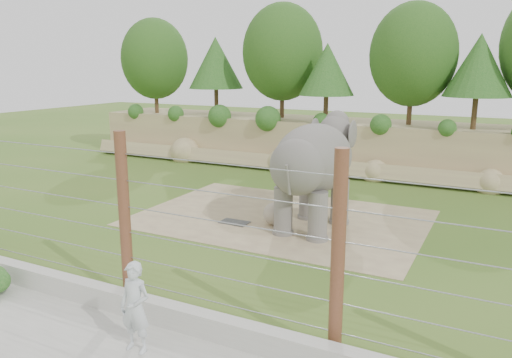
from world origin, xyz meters
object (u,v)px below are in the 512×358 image
at_px(elephant, 313,175).
at_px(barrier_fence, 125,219).
at_px(stone_ball, 274,214).
at_px(zookeeper, 135,307).

bearing_deg(elephant, barrier_fence, -103.28).
height_order(elephant, barrier_fence, barrier_fence).
distance_m(elephant, barrier_fence, 7.16).
height_order(elephant, stone_ball, elephant).
relative_size(elephant, stone_ball, 5.85).
xyz_separation_m(elephant, barrier_fence, (-1.91, -6.90, 0.15)).
bearing_deg(stone_ball, barrier_fence, -95.47).
bearing_deg(barrier_fence, zookeeper, -45.08).
relative_size(stone_ball, barrier_fence, 0.04).
xyz_separation_m(barrier_fence, zookeeper, (1.56, -1.56, -1.09)).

